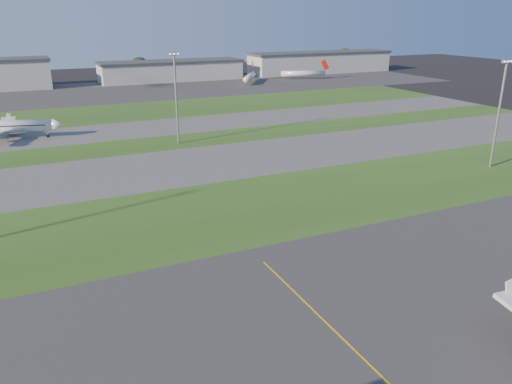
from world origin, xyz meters
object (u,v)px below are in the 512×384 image
airliner_taxiing (3,127)px  mini_jet_far (303,73)px  light_mast_east (500,107)px  mini_jet_near (250,77)px  light_mast_centre (176,92)px

airliner_taxiing → mini_jet_far: 183.97m
airliner_taxiing → light_mast_east: bearing=158.0°
mini_jet_near → light_mast_centre: 141.03m
airliner_taxiing → light_mast_east: light_mast_east is taller
airliner_taxiing → mini_jet_near: 152.53m
airliner_taxiing → mini_jet_far: size_ratio=1.25×
light_mast_centre → light_mast_east: 84.29m
airliner_taxiing → mini_jet_near: bearing=-128.1°
mini_jet_far → light_mast_centre: bearing=-112.8°
airliner_taxiing → light_mast_centre: bearing=164.8°
airliner_taxiing → light_mast_centre: light_mast_centre is taller
mini_jet_near → mini_jet_far: 36.02m
airliner_taxiing → mini_jet_near: airliner_taxiing is taller
mini_jet_near → mini_jet_far: bearing=-52.9°
light_mast_east → mini_jet_far: bearing=74.5°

